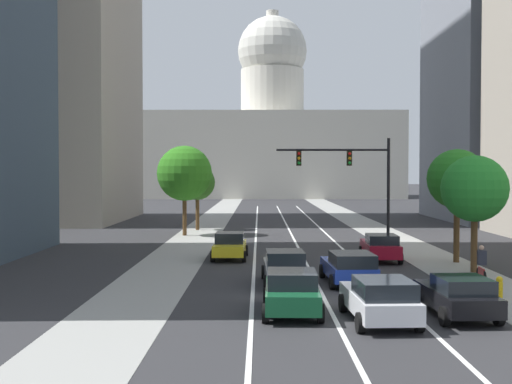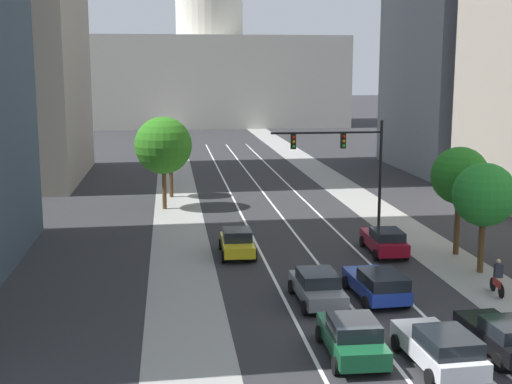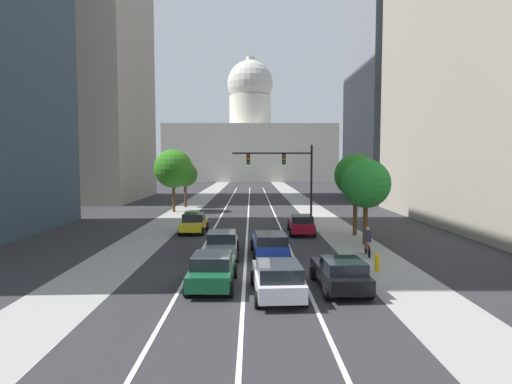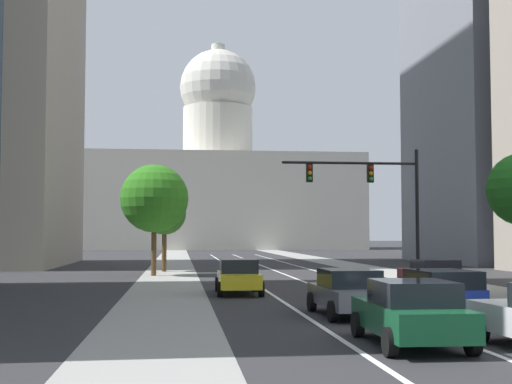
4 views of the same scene
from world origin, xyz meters
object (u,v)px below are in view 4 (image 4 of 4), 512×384
car_green (411,312)px  street_tree_mid_left (154,199)px  car_blue (434,291)px  street_tree_near_left (164,214)px  car_crimson (431,276)px  capitol_building (218,185)px  car_gray (349,292)px  car_yellow (239,276)px  traffic_signal_mast (376,190)px

car_green → street_tree_mid_left: (-6.92, 28.24, 4.02)m
car_blue → street_tree_near_left: 28.77m
street_tree_mid_left → car_green: bearing=-76.2°
car_crimson → street_tree_mid_left: (-12.50, 14.50, 4.03)m
street_tree_near_left → street_tree_mid_left: 4.95m
capitol_building → street_tree_near_left: capitol_building is taller
car_gray → car_crimson: car_crimson is taller
car_blue → street_tree_near_left: street_tree_near_left is taller
car_yellow → street_tree_near_left: size_ratio=0.75×
car_yellow → car_crimson: bearing=-93.9°
car_yellow → street_tree_near_left: bearing=12.0°
traffic_signal_mast → car_gray: bearing=-109.5°
car_green → street_tree_near_left: size_ratio=0.78×
car_gray → car_blue: car_gray is taller
capitol_building → car_green: 107.89m
street_tree_near_left → car_yellow: bearing=-79.1°
car_crimson → traffic_signal_mast: bearing=6.7°
car_gray → street_tree_mid_left: bearing=15.9°
capitol_building → street_tree_mid_left: bearing=-96.0°
car_blue → street_tree_mid_left: (-9.72, 22.21, 4.03)m
car_blue → car_green: bearing=152.3°
car_yellow → car_gray: bearing=-160.6°
car_gray → car_green: (-0.00, -6.01, 0.02)m
car_crimson → street_tree_mid_left: size_ratio=0.66×
car_yellow → street_tree_mid_left: (-4.12, 13.77, 4.04)m
street_tree_near_left → street_tree_mid_left: size_ratio=0.80×
car_gray → car_green: 6.01m
capitol_building → street_tree_near_left: 75.03m
car_green → street_tree_near_left: 33.86m
car_blue → street_tree_near_left: (-9.18, 27.07, 3.23)m
car_green → car_yellow: 14.73m
traffic_signal_mast → street_tree_near_left: bearing=131.8°
car_gray → capitol_building: bearing=-2.2°
capitol_building → car_gray: (-1.40, -101.37, -10.44)m
car_green → car_yellow: (-2.79, 14.47, -0.02)m
car_crimson → street_tree_mid_left: street_tree_mid_left is taller
street_tree_near_left → street_tree_mid_left: bearing=-96.3°
car_gray → car_blue: (2.81, 0.02, 0.01)m
car_yellow → car_blue: bearing=-145.3°
capitol_building → traffic_signal_mast: 87.37m
car_green → street_tree_near_left: street_tree_near_left is taller
capitol_building → car_green: (-1.40, -107.38, -10.43)m
capitol_building → street_tree_near_left: size_ratio=8.76×
car_crimson → street_tree_near_left: street_tree_near_left is taller
capitol_building → car_blue: capitol_building is taller
capitol_building → car_green: size_ratio=11.21×
street_tree_mid_left → car_blue: bearing=-66.4°
car_green → traffic_signal_mast: traffic_signal_mast is taller
car_crimson → car_blue: car_crimson is taller
car_crimson → car_gray: bearing=146.3°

